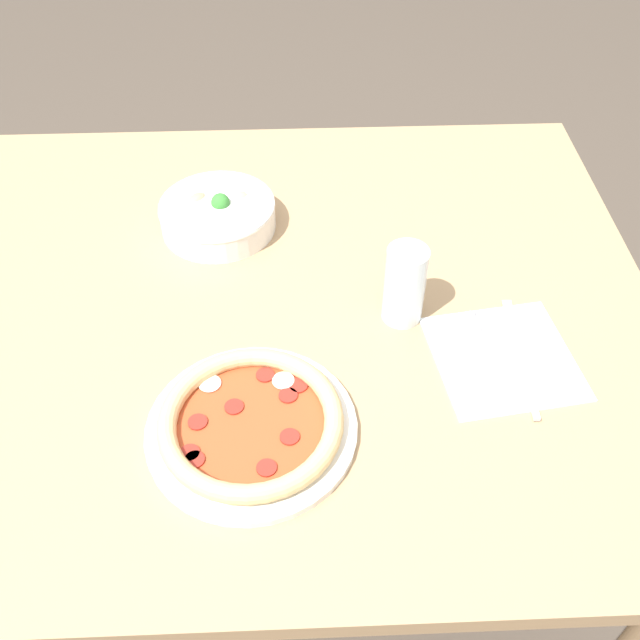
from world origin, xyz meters
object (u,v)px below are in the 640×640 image
(bowl, at_px, (217,214))
(fork, at_px, (484,358))
(knife, at_px, (522,361))
(glass, at_px, (405,285))
(pizza, at_px, (251,424))

(bowl, xyz_separation_m, fork, (0.40, -0.33, -0.02))
(bowl, relative_size, knife, 0.87)
(bowl, xyz_separation_m, knife, (0.46, -0.33, -0.02))
(bowl, bearing_deg, glass, -37.99)
(knife, bearing_deg, glass, 59.80)
(fork, bearing_deg, bowl, 53.38)
(knife, height_order, glass, glass)
(pizza, relative_size, fork, 1.53)
(pizza, relative_size, bowl, 1.40)
(glass, bearing_deg, bowl, 142.01)
(fork, relative_size, glass, 1.42)
(fork, height_order, knife, same)
(bowl, distance_m, fork, 0.52)
(fork, distance_m, glass, 0.16)
(fork, bearing_deg, glass, 50.92)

